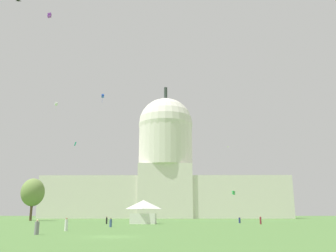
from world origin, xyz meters
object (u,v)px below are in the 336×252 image
capitol_building (166,173)px  person_denim_mid_right (111,223)px  kite_blue_high (103,96)px  person_maroon_near_tent (261,220)px  kite_green_low (233,193)px  person_black_mid_center (107,220)px  person_navy_deep_crowd (240,220)px  person_grey_edge_west (37,228)px  event_tent (143,212)px  kite_lime_mid (229,148)px  tree_west_far (33,192)px  kite_violet_high (49,15)px  kite_white_high (56,104)px  person_white_front_left (66,225)px  kite_black_high (18,1)px  kite_turquoise_mid (75,144)px

capitol_building → person_denim_mid_right: bearing=-93.1°
person_denim_mid_right → kite_blue_high: kite_blue_high is taller
person_maroon_near_tent → kite_green_low: size_ratio=1.26×
capitol_building → person_black_mid_center: capitol_building is taller
person_navy_deep_crowd → person_grey_edge_west: bearing=-128.5°
person_denim_mid_right → kite_blue_high: size_ratio=0.42×
person_navy_deep_crowd → kite_green_low: (5.85, 41.76, 8.96)m
person_grey_edge_west → event_tent: bearing=-165.9°
person_grey_edge_west → kite_lime_mid: bearing=-174.1°
tree_west_far → person_black_mid_center: (31.82, -38.14, -8.37)m
capitol_building → kite_violet_high: size_ratio=97.72×
person_black_mid_center → kite_blue_high: 73.28m
capitol_building → person_black_mid_center: (-11.08, -105.03, -22.08)m
person_maroon_near_tent → kite_white_high: bearing=-127.5°
event_tent → person_denim_mid_right: event_tent is taller
capitol_building → person_white_front_left: size_ratio=73.35×
capitol_building → tree_west_far: size_ratio=9.02×
capitol_building → kite_lime_mid: size_ratio=97.85×
capitol_building → person_white_front_left: bearing=-94.3°
tree_west_far → kite_black_high: bearing=-81.4°
kite_black_high → kite_blue_high: bearing=69.2°
kite_white_high → kite_turquoise_mid: kite_white_high is taller
capitol_building → person_white_front_left: (-10.33, -138.70, -22.07)m
kite_lime_mid → person_denim_mid_right: bearing=-140.8°
kite_blue_high → person_grey_edge_west: bearing=-92.9°
capitol_building → person_grey_edge_west: capitol_building is taller
person_navy_deep_crowd → person_denim_mid_right: bearing=-140.7°
person_white_front_left → person_maroon_near_tent: bearing=-42.4°
event_tent → kite_blue_high: size_ratio=1.64×
kite_green_low → person_black_mid_center: bearing=118.1°
person_denim_mid_right → kite_turquoise_mid: (-17.65, 38.94, 21.14)m
capitol_building → person_black_mid_center: 107.89m
person_navy_deep_crowd → kite_violet_high: bearing=-179.1°
person_grey_edge_west → kite_turquoise_mid: 66.25m
tree_west_far → person_maroon_near_tent: size_ratio=7.90×
person_navy_deep_crowd → kite_white_high: (-61.87, 43.41, 43.49)m
person_denim_mid_right → kite_white_high: size_ratio=0.42×
person_navy_deep_crowd → kite_black_high: (-57.31, -6.35, 56.57)m
kite_blue_high → kite_green_low: (50.05, -4.31, -38.65)m
capitol_building → person_navy_deep_crowd: 101.38m
person_white_front_left → kite_white_high: bearing=24.3°
tree_west_far → kite_white_high: kite_white_high is taller
event_tent → person_white_front_left: 35.10m
capitol_building → tree_west_far: (-42.91, -66.88, -13.71)m
capitol_building → kite_blue_high: capitol_building is taller
event_tent → kite_white_high: 76.43m
kite_white_high → kite_violet_high: kite_violet_high is taller
tree_west_far → person_white_front_left: (32.58, -71.82, -8.36)m
event_tent → tree_west_far: size_ratio=0.44×
event_tent → person_grey_edge_west: (-8.06, -42.76, -1.93)m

